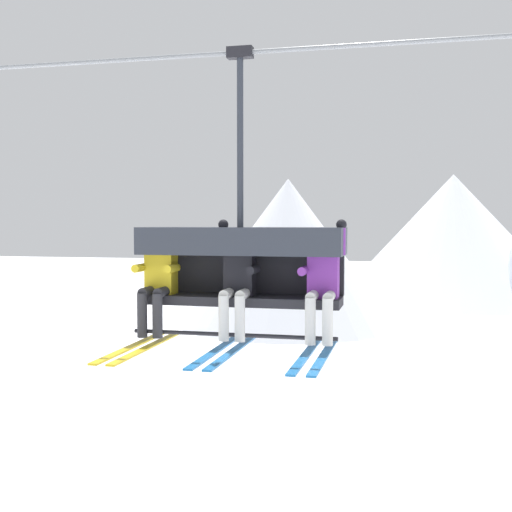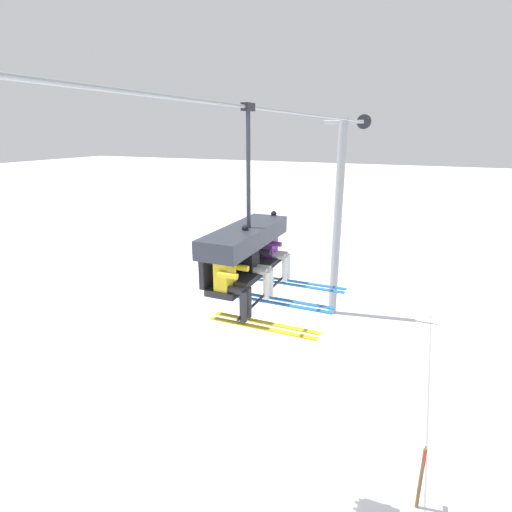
{
  "view_description": "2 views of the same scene",
  "coord_description": "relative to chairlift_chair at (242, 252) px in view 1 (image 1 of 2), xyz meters",
  "views": [
    {
      "loc": [
        1.48,
        -7.58,
        6.56
      ],
      "look_at": [
        -0.14,
        -0.69,
        6.19
      ],
      "focal_mm": 45.0,
      "sensor_mm": 36.0,
      "label": 1
    },
    {
      "loc": [
        -6.17,
        -3.49,
        8.03
      ],
      "look_at": [
        0.0,
        -0.81,
        5.92
      ],
      "focal_mm": 28.0,
      "sensor_mm": 36.0,
      "label": 2
    }
  ],
  "objects": [
    {
      "name": "skier_purple",
      "position": [
        0.92,
        -0.21,
        -0.29
      ],
      "size": [
        0.48,
        1.7,
        1.34
      ],
      "color": "purple"
    },
    {
      "name": "skier_yellow",
      "position": [
        -0.92,
        -0.22,
        -0.31
      ],
      "size": [
        0.46,
        1.7,
        1.23
      ],
      "color": "yellow"
    },
    {
      "name": "mountain_peak_west",
      "position": [
        -5.6,
        33.35,
        -1.58
      ],
      "size": [
        13.8,
        13.8,
        9.29
      ],
      "color": "white",
      "rests_on": "ground_plane"
    },
    {
      "name": "lift_cable",
      "position": [
        1.14,
        -0.07,
        2.16
      ],
      "size": [
        21.69,
        0.05,
        0.05
      ],
      "color": "gray"
    },
    {
      "name": "skier_black",
      "position": [
        -0.0,
        -0.21,
        -0.29
      ],
      "size": [
        0.48,
        1.7,
        1.34
      ],
      "color": "black"
    },
    {
      "name": "mountain_peak_central",
      "position": [
        5.53,
        49.42,
        -0.96
      ],
      "size": [
        19.21,
        19.21,
        10.54
      ],
      "color": "white",
      "rests_on": "ground_plane"
    },
    {
      "name": "chairlift_chair",
      "position": [
        0.0,
        0.0,
        0.0
      ],
      "size": [
        2.26,
        0.74,
        3.09
      ],
      "color": "#232328"
    }
  ]
}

